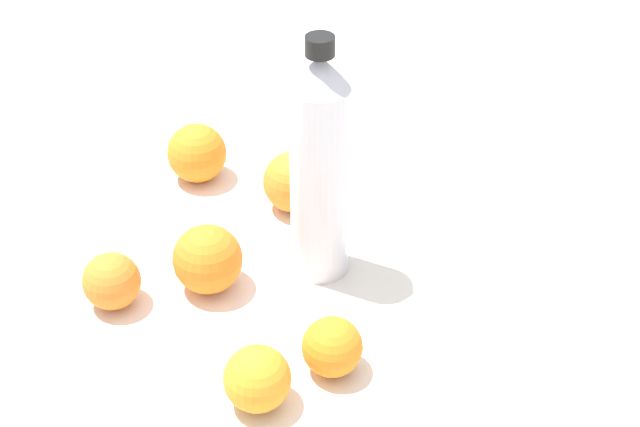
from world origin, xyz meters
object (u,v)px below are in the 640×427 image
Objects in this scene: orange_0 at (208,259)px; orange_2 at (294,182)px; water_bottle at (320,167)px; orange_5 at (257,379)px; orange_3 at (112,281)px; orange_1 at (197,153)px; orange_4 at (332,347)px.

orange_0 is 0.19m from orange_2.
water_bottle is 3.80× the size of orange_2.
orange_5 is at bearing 40.14° from orange_0.
orange_5 is at bearing 68.68° from orange_3.
water_bottle is at bearing 61.07° from orange_1.
water_bottle is 0.17m from orange_0.
orange_4 is (0.26, 0.15, -0.01)m from orange_2.
orange_1 is (-0.12, -0.22, -0.10)m from water_bottle.
orange_0 is (0.08, -0.11, -0.10)m from water_bottle.
water_bottle reaches higher than orange_1.
orange_3 is 0.27m from orange_4.
orange_5 is at bearing -147.87° from water_bottle.
water_bottle is at bearing 125.92° from orange_3.
orange_2 is at bearing 169.10° from orange_0.
orange_4 is at bearing 142.38° from orange_5.
orange_3 is 1.03× the size of orange_4.
orange_3 is (0.15, -0.20, -0.11)m from water_bottle.
orange_1 is 1.24× the size of orange_4.
orange_5 is (0.07, -0.06, 0.00)m from orange_4.
orange_2 is at bearing 153.26° from orange_3.
water_bottle is 0.27m from orange_3.
orange_4 is (0.28, 0.30, -0.01)m from orange_1.
orange_4 is at bearing 29.10° from orange_2.
orange_0 is 1.18× the size of orange_5.
orange_5 is at bearing -37.62° from orange_4.
orange_4 is (0.16, 0.07, -0.11)m from water_bottle.
orange_1 is 1.21× the size of orange_3.
orange_0 is 1.23× the size of orange_3.
orange_1 is at bearing -145.84° from orange_5.
orange_3 is (0.27, 0.02, -0.01)m from orange_1.
orange_1 is at bearing -97.21° from orange_2.
orange_4 is at bearing -127.62° from water_bottle.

